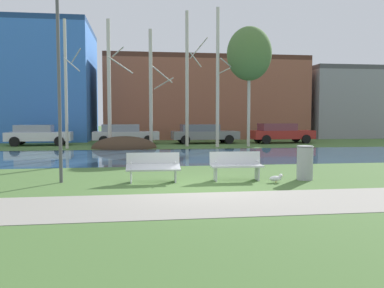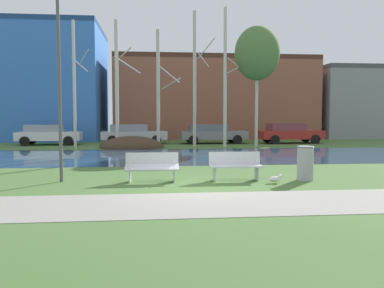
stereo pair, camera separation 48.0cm
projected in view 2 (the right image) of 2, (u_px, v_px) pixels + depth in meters
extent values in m
plane|color=#476B33|center=(176.00, 154.00, 21.04)|extent=(120.00, 120.00, 0.00)
cube|color=gray|center=(209.00, 204.00, 9.07)|extent=(60.00, 2.58, 0.01)
cube|color=#33516B|center=(177.00, 156.00, 19.97)|extent=(80.00, 8.16, 0.01)
ellipsoid|color=#423021|center=(132.00, 148.00, 24.92)|extent=(3.99, 2.79, 1.48)
cube|color=silver|center=(152.00, 167.00, 11.98)|extent=(1.61, 0.51, 0.17)
cube|color=silver|center=(152.00, 159.00, 12.24)|extent=(1.60, 0.12, 0.40)
cube|color=silver|center=(130.00, 175.00, 12.00)|extent=(0.05, 0.43, 0.45)
cube|color=silver|center=(174.00, 174.00, 12.11)|extent=(0.05, 0.43, 0.45)
cylinder|color=silver|center=(130.00, 163.00, 11.93)|extent=(0.05, 0.28, 0.04)
cylinder|color=silver|center=(174.00, 162.00, 12.04)|extent=(0.05, 0.28, 0.04)
cube|color=silver|center=(236.00, 166.00, 12.24)|extent=(1.61, 0.51, 0.05)
cube|color=silver|center=(234.00, 158.00, 12.50)|extent=(1.60, 0.12, 0.40)
cube|color=silver|center=(214.00, 174.00, 12.26)|extent=(0.05, 0.43, 0.45)
cube|color=silver|center=(257.00, 173.00, 12.37)|extent=(0.05, 0.43, 0.45)
cylinder|color=silver|center=(215.00, 162.00, 12.19)|extent=(0.05, 0.28, 0.04)
cylinder|color=silver|center=(257.00, 161.00, 12.30)|extent=(0.05, 0.28, 0.04)
cylinder|color=#999B9E|center=(305.00, 163.00, 12.34)|extent=(0.49, 0.49, 1.06)
torus|color=#5B5D5E|center=(306.00, 147.00, 12.30)|extent=(0.52, 0.52, 0.04)
ellipsoid|color=white|center=(275.00, 179.00, 11.86)|extent=(0.37, 0.17, 0.17)
sphere|color=white|center=(280.00, 176.00, 11.87)|extent=(0.12, 0.12, 0.12)
cone|color=gold|center=(282.00, 176.00, 11.88)|extent=(0.06, 0.04, 0.04)
cylinder|color=gold|center=(275.00, 182.00, 11.84)|extent=(0.01, 0.01, 0.10)
cylinder|color=gold|center=(275.00, 181.00, 11.90)|extent=(0.01, 0.01, 0.10)
cylinder|color=#4C4C51|center=(59.00, 87.00, 11.93)|extent=(0.10, 0.10, 5.66)
cylinder|color=beige|center=(74.00, 85.00, 24.50)|extent=(0.18, 0.18, 7.76)
cylinder|color=beige|center=(84.00, 56.00, 24.83)|extent=(0.75, 1.05, 0.77)
cylinder|color=beige|center=(80.00, 65.00, 24.01)|extent=(0.85, 0.82, 0.75)
cylinder|color=beige|center=(117.00, 84.00, 24.81)|extent=(0.23, 0.23, 7.85)
cylinder|color=beige|center=(126.00, 52.00, 25.09)|extent=(0.79, 1.10, 0.51)
cylinder|color=beige|center=(128.00, 65.00, 24.06)|extent=(1.48, 1.44, 0.87)
cylinder|color=#BCB7A8|center=(158.00, 89.00, 25.05)|extent=(0.22, 0.22, 7.31)
cylinder|color=#BCB7A8|center=(171.00, 84.00, 25.67)|extent=(1.17, 1.66, 0.66)
cylinder|color=#BCB7A8|center=(170.00, 75.00, 24.36)|extent=(1.35, 1.31, 0.91)
cylinder|color=#BCB7A8|center=(195.00, 79.00, 26.03)|extent=(0.22, 0.22, 8.70)
cylinder|color=#BCB7A8|center=(206.00, 48.00, 26.54)|extent=(1.04, 1.46, 1.22)
cylinder|color=#BCB7A8|center=(203.00, 60.00, 25.49)|extent=(0.92, 0.89, 0.85)
cylinder|color=beige|center=(225.00, 78.00, 25.29)|extent=(0.21, 0.21, 8.75)
cylinder|color=beige|center=(235.00, 69.00, 25.85)|extent=(1.09, 1.54, 0.57)
cylinder|color=beige|center=(233.00, 62.00, 24.83)|extent=(0.91, 0.89, 0.48)
cylinder|color=#BCB7A8|center=(257.00, 87.00, 25.75)|extent=(0.20, 0.20, 7.64)
ellipsoid|color=#4C7038|center=(257.00, 53.00, 25.60)|extent=(2.87, 2.87, 3.44)
cube|color=silver|center=(49.00, 136.00, 27.50)|extent=(4.27, 1.88, 0.58)
cube|color=#949AAC|center=(44.00, 128.00, 27.42)|extent=(2.41, 1.60, 0.49)
cylinder|color=black|center=(72.00, 139.00, 28.56)|extent=(0.65, 0.24, 0.64)
cylinder|color=black|center=(68.00, 141.00, 26.85)|extent=(0.65, 0.24, 0.64)
cylinder|color=black|center=(31.00, 140.00, 28.18)|extent=(0.65, 0.24, 0.64)
cylinder|color=black|center=(25.00, 141.00, 26.47)|extent=(0.65, 0.24, 0.64)
cube|color=#B2B5BC|center=(134.00, 135.00, 28.64)|extent=(4.64, 1.91, 0.57)
cube|color=gray|center=(129.00, 128.00, 28.55)|extent=(2.62, 1.63, 0.51)
cylinder|color=black|center=(155.00, 138.00, 29.73)|extent=(0.65, 0.24, 0.64)
cylinder|color=black|center=(156.00, 140.00, 28.01)|extent=(0.65, 0.24, 0.64)
cylinder|color=black|center=(113.00, 139.00, 29.32)|extent=(0.65, 0.24, 0.64)
cylinder|color=black|center=(112.00, 140.00, 27.59)|extent=(0.65, 0.24, 0.64)
cube|color=slate|center=(213.00, 135.00, 29.11)|extent=(4.82, 2.04, 0.57)
cube|color=slate|center=(208.00, 128.00, 29.02)|extent=(2.72, 1.74, 0.49)
cylinder|color=black|center=(231.00, 138.00, 30.26)|extent=(0.65, 0.24, 0.64)
cylinder|color=black|center=(237.00, 140.00, 28.42)|extent=(0.65, 0.24, 0.64)
cylinder|color=black|center=(190.00, 138.00, 29.83)|extent=(0.65, 0.24, 0.64)
cylinder|color=black|center=(193.00, 140.00, 27.99)|extent=(0.65, 0.24, 0.64)
cube|color=maroon|center=(291.00, 135.00, 29.28)|extent=(4.62, 1.87, 0.61)
cube|color=brown|center=(286.00, 127.00, 29.19)|extent=(2.61, 1.59, 0.51)
cylinder|color=black|center=(306.00, 138.00, 30.35)|extent=(0.65, 0.24, 0.64)
cylinder|color=black|center=(315.00, 139.00, 28.66)|extent=(0.65, 0.24, 0.64)
cylinder|color=black|center=(267.00, 138.00, 29.93)|extent=(0.65, 0.24, 0.64)
cylinder|color=black|center=(275.00, 140.00, 28.25)|extent=(0.65, 0.24, 0.64)
cube|color=#3870C6|center=(43.00, 86.00, 34.10)|extent=(10.04, 9.22, 8.99)
cube|color=navy|center=(41.00, 30.00, 33.77)|extent=(10.04, 9.22, 0.40)
cube|color=brown|center=(213.00, 101.00, 36.88)|extent=(17.53, 7.45, 6.74)
cube|color=#4E2C21|center=(213.00, 61.00, 36.63)|extent=(17.53, 7.45, 0.40)
cube|color=gray|center=(368.00, 105.00, 38.44)|extent=(11.41, 8.18, 6.01)
cube|color=#48484B|center=(369.00, 71.00, 38.22)|extent=(11.41, 8.18, 0.40)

